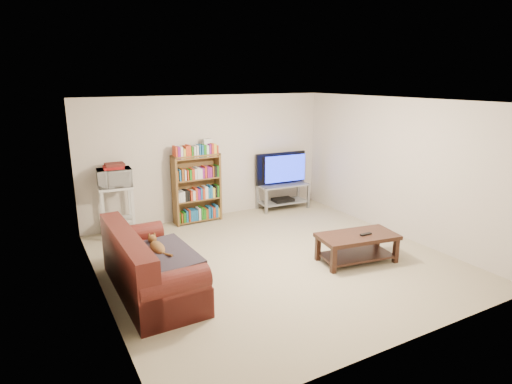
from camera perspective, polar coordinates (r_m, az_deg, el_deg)
floor at (r=6.68m, az=2.44°, el=-8.99°), size 5.00×5.00×0.00m
ceiling at (r=6.12m, az=2.69°, el=12.02°), size 5.00×5.00×0.00m
wall_back at (r=8.48m, az=-6.29°, el=4.61°), size 5.00×0.00×5.00m
wall_front at (r=4.45m, az=19.62°, el=-5.81°), size 5.00×0.00×5.00m
wall_left at (r=5.47m, az=-20.44°, el=-2.06°), size 0.00×5.00×5.00m
wall_right at (r=7.86m, az=18.34°, el=3.11°), size 0.00×5.00×5.00m
sofa at (r=5.78m, az=-14.43°, el=-10.14°), size 0.89×2.01×0.85m
blanket at (r=5.62m, az=-12.43°, el=-8.46°), size 0.87×1.07×0.18m
cat at (r=5.76m, az=-13.01°, el=-7.26°), size 0.23×0.55×0.16m
coffee_table at (r=6.69m, az=13.32°, el=-6.59°), size 1.27×0.78×0.43m
remote at (r=6.65m, az=14.44°, el=-5.46°), size 0.20×0.06×0.02m
tv_stand at (r=9.11m, az=3.61°, el=-0.01°), size 1.10×0.54×0.54m
television at (r=9.00m, az=3.66°, el=3.11°), size 1.16×0.22×0.66m
dvd_player at (r=9.16m, az=3.59°, el=-1.04°), size 0.44×0.32×0.06m
bookshelf at (r=8.26m, az=-7.90°, el=0.60°), size 0.92×0.30×1.32m
shelf_clutter at (r=8.16m, az=-7.47°, el=5.79°), size 0.67×0.21×0.28m
microwave_stand at (r=7.83m, az=-18.07°, el=-1.59°), size 0.60×0.46×0.91m
microwave at (r=7.71m, az=-18.36°, el=1.84°), size 0.59×0.42×0.31m
game_boxes at (r=7.68m, az=-18.47°, el=3.15°), size 0.35×0.31×0.05m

